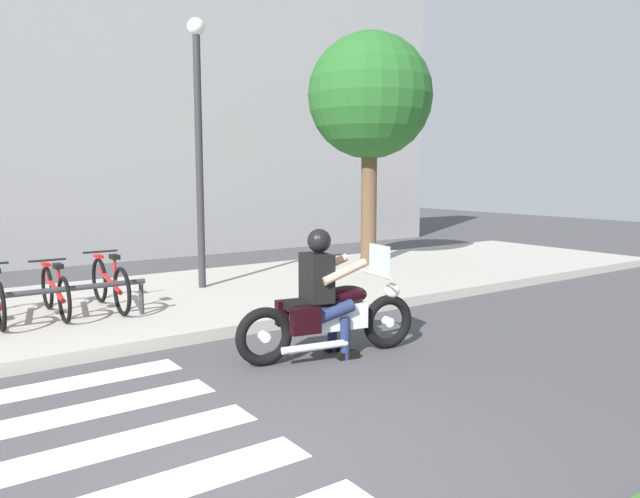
{
  "coord_description": "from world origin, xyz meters",
  "views": [
    {
      "loc": [
        -1.73,
        -3.58,
        2.02
      ],
      "look_at": [
        3.44,
        3.73,
        0.9
      ],
      "focal_mm": 33.66,
      "sensor_mm": 36.0,
      "label": 1
    }
  ],
  "objects_px": {
    "tree_near_rack": "(370,98)",
    "rider": "(323,284)",
    "street_lamp": "(199,132)",
    "motorcycle": "(330,316)",
    "bicycle_5": "(55,291)",
    "bicycle_6": "(110,284)"
  },
  "relations": [
    {
      "from": "bicycle_5",
      "to": "street_lamp",
      "type": "relative_size",
      "value": 0.36
    },
    {
      "from": "rider",
      "to": "bicycle_5",
      "type": "height_order",
      "value": "rider"
    },
    {
      "from": "bicycle_6",
      "to": "tree_near_rack",
      "type": "xyz_separation_m",
      "value": [
        5.65,
        1.18,
        3.04
      ]
    },
    {
      "from": "rider",
      "to": "bicycle_6",
      "type": "distance_m",
      "value": 3.44
    },
    {
      "from": "rider",
      "to": "bicycle_5",
      "type": "xyz_separation_m",
      "value": [
        -2.13,
        3.12,
        -0.34
      ]
    },
    {
      "from": "rider",
      "to": "street_lamp",
      "type": "height_order",
      "value": "street_lamp"
    },
    {
      "from": "bicycle_5",
      "to": "bicycle_6",
      "type": "relative_size",
      "value": 0.94
    },
    {
      "from": "motorcycle",
      "to": "bicycle_6",
      "type": "relative_size",
      "value": 1.27
    },
    {
      "from": "bicycle_5",
      "to": "street_lamp",
      "type": "xyz_separation_m",
      "value": [
        2.44,
        0.78,
        2.21
      ]
    },
    {
      "from": "tree_near_rack",
      "to": "rider",
      "type": "bearing_deg",
      "value": -134.56
    },
    {
      "from": "bicycle_5",
      "to": "tree_near_rack",
      "type": "height_order",
      "value": "tree_near_rack"
    },
    {
      "from": "bicycle_5",
      "to": "tree_near_rack",
      "type": "bearing_deg",
      "value": 10.47
    },
    {
      "from": "motorcycle",
      "to": "bicycle_5",
      "type": "xyz_separation_m",
      "value": [
        -2.2,
        3.14,
        0.03
      ]
    },
    {
      "from": "bicycle_6",
      "to": "tree_near_rack",
      "type": "height_order",
      "value": "tree_near_rack"
    },
    {
      "from": "rider",
      "to": "bicycle_5",
      "type": "distance_m",
      "value": 3.79
    },
    {
      "from": "bicycle_5",
      "to": "motorcycle",
      "type": "bearing_deg",
      "value": -54.97
    },
    {
      "from": "bicycle_5",
      "to": "bicycle_6",
      "type": "distance_m",
      "value": 0.71
    },
    {
      "from": "street_lamp",
      "to": "motorcycle",
      "type": "bearing_deg",
      "value": -93.42
    },
    {
      "from": "motorcycle",
      "to": "tree_near_rack",
      "type": "xyz_separation_m",
      "value": [
        4.16,
        4.32,
        3.1
      ]
    },
    {
      "from": "rider",
      "to": "motorcycle",
      "type": "bearing_deg",
      "value": -12.97
    },
    {
      "from": "bicycle_5",
      "to": "bicycle_6",
      "type": "bearing_deg",
      "value": -0.08
    },
    {
      "from": "tree_near_rack",
      "to": "bicycle_5",
      "type": "bearing_deg",
      "value": -169.53
    }
  ]
}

